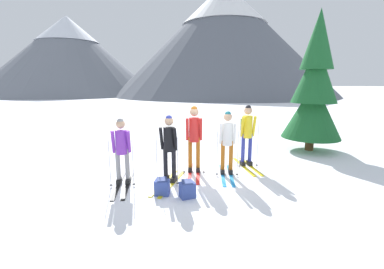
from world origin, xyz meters
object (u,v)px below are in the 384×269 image
Objects in this scene: skier_in_purple at (122,149)px; skier_in_black at (169,146)px; skier_in_red at (194,135)px; backpack_on_snow_front at (187,189)px; pine_tree_near at (314,88)px; skier_in_white at (227,139)px; backpack_on_snow_beside at (162,187)px; skier_in_yellow at (247,132)px.

skier_in_purple is 1.14m from skier_in_black.
backpack_on_snow_front is (-0.48, -1.61, -0.88)m from skier_in_red.
pine_tree_near reaches higher than skier_in_purple.
skier_in_purple is 1.99m from skier_in_red.
skier_in_white reaches higher than backpack_on_snow_front.
backpack_on_snow_front is at bearing -106.59° from skier_in_red.
skier_in_purple is at bearing -175.42° from skier_in_white.
skier_in_black is at bearing -158.39° from pine_tree_near.
pine_tree_near is at bearing 17.68° from skier_in_purple.
skier_in_black is 4.59× the size of backpack_on_snow_beside.
pine_tree_near is at bearing 21.61° from skier_in_black.
skier_in_purple is 0.93× the size of skier_in_red.
skier_in_red is at bearing -161.89° from pine_tree_near.
pine_tree_near is (5.48, 2.17, 1.35)m from skier_in_black.
pine_tree_near is at bearing 25.97° from skier_in_white.
backpack_on_snow_beside is at bearing -108.82° from skier_in_black.
pine_tree_near reaches higher than skier_in_red.
skier_in_red is 4.90× the size of backpack_on_snow_front.
skier_in_black is 1.00× the size of skier_in_white.
backpack_on_snow_front is at bearing -136.29° from skier_in_white.
backpack_on_snow_beside is at bearing -148.88° from skier_in_yellow.
skier_in_yellow is at bearing 31.12° from backpack_on_snow_beside.
backpack_on_snow_front is (-5.20, -3.15, -2.09)m from pine_tree_near.
skier_in_red is at bearing 39.57° from skier_in_black.
skier_in_white is (0.84, -0.35, -0.08)m from skier_in_red.
skier_in_black is 1.07m from backpack_on_snow_beside.
backpack_on_snow_beside is (-1.01, -1.36, -0.88)m from skier_in_red.
pine_tree_near is (3.88, 1.89, 1.30)m from skier_in_white.
skier_in_red is at bearing 53.44° from backpack_on_snow_beside.
skier_in_white reaches higher than backpack_on_snow_beside.
skier_in_yellow is 3.23m from backpack_on_snow_beside.
skier_in_black is 0.95× the size of skier_in_yellow.
skier_in_black is at bearing -170.05° from skier_in_white.
skier_in_red is 1.07× the size of skier_in_white.
skier_in_white is at bearing -154.03° from pine_tree_near.
skier_in_red is (1.90, 0.57, 0.18)m from skier_in_purple.
skier_in_red reaches higher than skier_in_black.
pine_tree_near is at bearing 26.88° from backpack_on_snow_beside.
skier_in_red is 5.11m from pine_tree_near.
skier_in_black is at bearing 71.18° from backpack_on_snow_beside.
backpack_on_snow_beside is (0.89, -0.79, -0.71)m from skier_in_purple.
skier_in_black is 1.62m from skier_in_white.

